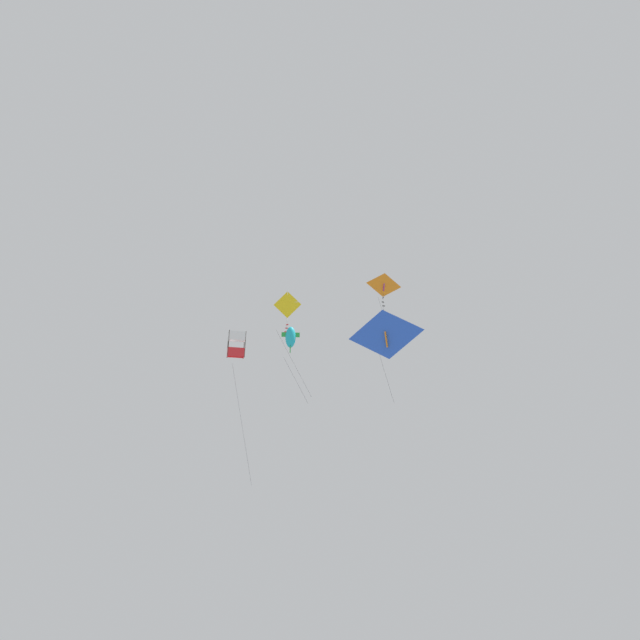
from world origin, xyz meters
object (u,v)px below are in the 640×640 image
at_px(kite_diamond_low_drifter, 287,306).
at_px(kite_box_far_centre, 236,345).
at_px(kite_delta_near_right, 386,335).
at_px(kite_delta_upper_right, 384,286).
at_px(kite_fish_near_left, 291,337).

distance_m(kite_diamond_low_drifter, kite_box_far_centre, 4.20).
height_order(kite_diamond_low_drifter, kite_box_far_centre, kite_diamond_low_drifter).
height_order(kite_delta_near_right, kite_diamond_low_drifter, kite_diamond_low_drifter).
xyz_separation_m(kite_delta_near_right, kite_delta_upper_right, (-1.61, -0.03, 4.32)).
distance_m(kite_diamond_low_drifter, kite_fish_near_left, 4.93).
height_order(kite_delta_upper_right, kite_box_far_centre, kite_delta_upper_right).
height_order(kite_diamond_low_drifter, kite_delta_upper_right, kite_delta_upper_right).
height_order(kite_fish_near_left, kite_box_far_centre, kite_box_far_centre).
relative_size(kite_diamond_low_drifter, kite_fish_near_left, 1.59).
xyz_separation_m(kite_diamond_low_drifter, kite_fish_near_left, (3.38, 0.83, -3.49)).
xyz_separation_m(kite_fish_near_left, kite_delta_upper_right, (-7.51, 5.25, 6.52)).
relative_size(kite_fish_near_left, kite_delta_upper_right, 0.88).
distance_m(kite_delta_upper_right, kite_box_far_centre, 11.88).
distance_m(kite_fish_near_left, kite_box_far_centre, 4.50).
bearing_deg(kite_delta_near_right, kite_box_far_centre, -146.27).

